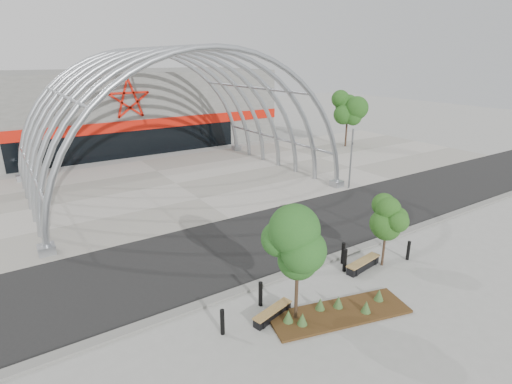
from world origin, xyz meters
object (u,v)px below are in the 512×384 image
(street_tree_1, at_px, (387,217))
(bench_0, at_px, (273,314))
(bollard_2, at_px, (343,253))
(bench_1, at_px, (363,265))
(street_tree_0, at_px, (298,249))
(signal_pole, at_px, (351,158))

(street_tree_1, relative_size, bench_0, 1.80)
(bollard_2, bearing_deg, bench_0, -163.08)
(bench_1, bearing_deg, bench_0, -172.92)
(street_tree_0, bearing_deg, bench_0, 140.07)
(bollard_2, bearing_deg, signal_pole, 42.90)
(street_tree_1, height_order, bench_1, street_tree_1)
(street_tree_1, relative_size, bench_1, 1.59)
(street_tree_0, bearing_deg, bench_1, 14.12)
(bench_0, bearing_deg, street_tree_1, 3.78)
(street_tree_1, distance_m, bench_1, 2.49)
(street_tree_0, height_order, street_tree_1, street_tree_0)
(street_tree_0, bearing_deg, bollard_2, 25.17)
(street_tree_1, xyz_separation_m, bench_1, (-1.03, 0.27, -2.26))
(bench_0, bearing_deg, bench_1, 7.08)
(bench_0, xyz_separation_m, bollard_2, (5.30, 1.61, 0.35))
(street_tree_1, height_order, bollard_2, street_tree_1)
(signal_pole, xyz_separation_m, street_tree_1, (-7.18, -9.20, 0.10))
(street_tree_1, bearing_deg, bench_0, -176.22)
(bench_0, relative_size, bench_1, 0.88)
(signal_pole, xyz_separation_m, bench_0, (-13.95, -9.65, -2.19))
(street_tree_0, height_order, bollard_2, street_tree_0)
(street_tree_1, bearing_deg, signal_pole, 52.02)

